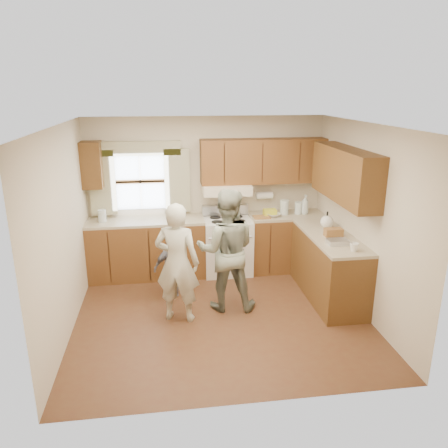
{
  "coord_description": "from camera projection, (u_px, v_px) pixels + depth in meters",
  "views": [
    {
      "loc": [
        -0.69,
        -5.18,
        2.91
      ],
      "look_at": [
        0.1,
        0.4,
        1.15
      ],
      "focal_mm": 35.0,
      "sensor_mm": 36.0,
      "label": 1
    }
  ],
  "objects": [
    {
      "name": "kitchen_fixtures",
      "position": [
        251.0,
        229.0,
        6.71
      ],
      "size": [
        3.8,
        2.25,
        2.15
      ],
      "color": "#482A0F",
      "rests_on": "ground"
    },
    {
      "name": "woman_left",
      "position": [
        177.0,
        263.0,
        5.53
      ],
      "size": [
        0.66,
        0.54,
        1.58
      ],
      "primitive_type": "imported",
      "rotation": [
        0.0,
        0.0,
        2.83
      ],
      "color": "beige",
      "rests_on": "ground"
    },
    {
      "name": "woman_right",
      "position": [
        227.0,
        250.0,
        5.83
      ],
      "size": [
        0.9,
        0.75,
        1.67
      ],
      "primitive_type": "imported",
      "rotation": [
        0.0,
        0.0,
        2.98
      ],
      "color": "#273E29",
      "rests_on": "ground"
    },
    {
      "name": "stove",
      "position": [
        227.0,
        245.0,
        7.11
      ],
      "size": [
        0.76,
        0.67,
        1.07
      ],
      "color": "silver",
      "rests_on": "ground"
    },
    {
      "name": "room",
      "position": [
        221.0,
        226.0,
        5.48
      ],
      "size": [
        3.8,
        3.8,
        3.8
      ],
      "color": "#522B19",
      "rests_on": "ground"
    },
    {
      "name": "child",
      "position": [
        172.0,
        266.0,
        6.25
      ],
      "size": [
        0.59,
        0.42,
        0.94
      ],
      "primitive_type": "imported",
      "rotation": [
        0.0,
        0.0,
        3.54
      ],
      "color": "slate",
      "rests_on": "ground"
    }
  ]
}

